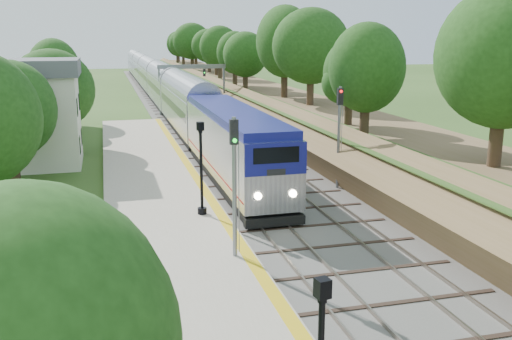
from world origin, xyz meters
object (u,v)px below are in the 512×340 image
object	(u,v)px
train	(157,83)
signal_platform	(234,172)
lamppost_far	(201,174)
signal_farside	(339,127)
signal_gantry	(192,76)
station_building	(23,113)

from	to	relation	value
train	signal_platform	size ratio (longest dim) A/B	21.34
lamppost_far	signal_platform	distance (m)	6.45
train	signal_platform	distance (m)	67.32
train	signal_farside	world-z (taller)	signal_farside
lamppost_far	signal_farside	xyz separation A→B (m)	(9.49, 4.06, 1.49)
signal_gantry	signal_farside	world-z (taller)	signal_farside
signal_farside	signal_platform	bearing A→B (deg)	-131.42
train	signal_platform	world-z (taller)	signal_platform
signal_gantry	lamppost_far	bearing A→B (deg)	-97.94
signal_platform	station_building	bearing A→B (deg)	116.18
signal_farside	train	bearing A→B (deg)	96.22
train	lamppost_far	size ratio (longest dim) A/B	26.08
signal_gantry	lamppost_far	world-z (taller)	signal_gantry
signal_gantry	train	size ratio (longest dim) A/B	0.06
station_building	train	world-z (taller)	station_building
station_building	signal_farside	world-z (taller)	station_building
signal_platform	signal_gantry	bearing A→B (deg)	83.56
signal_platform	lamppost_far	bearing A→B (deg)	93.57
station_building	lamppost_far	distance (m)	19.57
train	lamppost_far	xyz separation A→B (m)	(-3.29, -60.99, 0.18)
train	signal_platform	xyz separation A→B (m)	(-2.90, -67.24, 1.69)
signal_gantry	signal_farside	distance (m)	37.44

